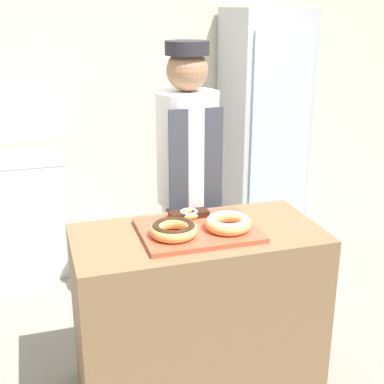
{
  "coord_description": "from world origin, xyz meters",
  "views": [
    {
      "loc": [
        -0.74,
        -2.32,
        1.97
      ],
      "look_at": [
        0.0,
        0.1,
        1.09
      ],
      "focal_mm": 50.0,
      "sensor_mm": 36.0,
      "label": 1
    }
  ],
  "objects_px": {
    "brownie_back_left": "(177,215)",
    "serving_tray": "(198,230)",
    "donut_mini_center": "(189,213)",
    "beverage_fridge": "(262,130)",
    "donut_chocolate_glaze": "(174,229)",
    "brownie_back_right": "(200,213)",
    "chest_freezer": "(10,214)",
    "baker_person": "(188,186)",
    "donut_light_glaze": "(228,222)"
  },
  "relations": [
    {
      "from": "serving_tray",
      "to": "brownie_back_right",
      "type": "distance_m",
      "value": 0.17
    },
    {
      "from": "brownie_back_left",
      "to": "brownie_back_right",
      "type": "relative_size",
      "value": 1.0
    },
    {
      "from": "donut_mini_center",
      "to": "brownie_back_right",
      "type": "height_order",
      "value": "donut_mini_center"
    },
    {
      "from": "brownie_back_right",
      "to": "beverage_fridge",
      "type": "distance_m",
      "value": 1.9
    },
    {
      "from": "donut_chocolate_glaze",
      "to": "beverage_fridge",
      "type": "xyz_separation_m",
      "value": [
        1.26,
        1.79,
        0.02
      ]
    },
    {
      "from": "serving_tray",
      "to": "donut_chocolate_glaze",
      "type": "height_order",
      "value": "donut_chocolate_glaze"
    },
    {
      "from": "brownie_back_right",
      "to": "beverage_fridge",
      "type": "height_order",
      "value": "beverage_fridge"
    },
    {
      "from": "brownie_back_left",
      "to": "chest_freezer",
      "type": "bearing_deg",
      "value": 119.64
    },
    {
      "from": "donut_chocolate_glaze",
      "to": "chest_freezer",
      "type": "height_order",
      "value": "donut_chocolate_glaze"
    },
    {
      "from": "donut_mini_center",
      "to": "brownie_back_right",
      "type": "distance_m",
      "value": 0.06
    },
    {
      "from": "donut_light_glaze",
      "to": "baker_person",
      "type": "bearing_deg",
      "value": 92.27
    },
    {
      "from": "beverage_fridge",
      "to": "donut_light_glaze",
      "type": "bearing_deg",
      "value": -118.74
    },
    {
      "from": "donut_chocolate_glaze",
      "to": "donut_mini_center",
      "type": "xyz_separation_m",
      "value": [
        0.14,
        0.21,
        -0.02
      ]
    },
    {
      "from": "serving_tray",
      "to": "donut_light_glaze",
      "type": "height_order",
      "value": "donut_light_glaze"
    },
    {
      "from": "donut_light_glaze",
      "to": "brownie_back_left",
      "type": "distance_m",
      "value": 0.29
    },
    {
      "from": "brownie_back_right",
      "to": "baker_person",
      "type": "distance_m",
      "value": 0.41
    },
    {
      "from": "brownie_back_right",
      "to": "baker_person",
      "type": "xyz_separation_m",
      "value": [
        0.05,
        0.4,
        0.01
      ]
    },
    {
      "from": "donut_mini_center",
      "to": "baker_person",
      "type": "height_order",
      "value": "baker_person"
    },
    {
      "from": "serving_tray",
      "to": "beverage_fridge",
      "type": "distance_m",
      "value": 2.07
    },
    {
      "from": "donut_chocolate_glaze",
      "to": "donut_mini_center",
      "type": "relative_size",
      "value": 2.1
    },
    {
      "from": "brownie_back_right",
      "to": "chest_freezer",
      "type": "xyz_separation_m",
      "value": [
        -1.03,
        1.59,
        -0.49
      ]
    },
    {
      "from": "donut_light_glaze",
      "to": "chest_freezer",
      "type": "relative_size",
      "value": 0.26
    },
    {
      "from": "donut_mini_center",
      "to": "brownie_back_left",
      "type": "xyz_separation_m",
      "value": [
        -0.06,
        0.0,
        -0.0
      ]
    },
    {
      "from": "brownie_back_left",
      "to": "serving_tray",
      "type": "bearing_deg",
      "value": -68.06
    },
    {
      "from": "brownie_back_left",
      "to": "donut_chocolate_glaze",
      "type": "bearing_deg",
      "value": -110.06
    },
    {
      "from": "brownie_back_right",
      "to": "beverage_fridge",
      "type": "relative_size",
      "value": 0.04
    },
    {
      "from": "donut_light_glaze",
      "to": "beverage_fridge",
      "type": "height_order",
      "value": "beverage_fridge"
    },
    {
      "from": "serving_tray",
      "to": "beverage_fridge",
      "type": "relative_size",
      "value": 0.29
    },
    {
      "from": "baker_person",
      "to": "beverage_fridge",
      "type": "distance_m",
      "value": 1.55
    },
    {
      "from": "donut_mini_center",
      "to": "beverage_fridge",
      "type": "height_order",
      "value": "beverage_fridge"
    },
    {
      "from": "baker_person",
      "to": "donut_chocolate_glaze",
      "type": "bearing_deg",
      "value": -112.42
    },
    {
      "from": "serving_tray",
      "to": "donut_light_glaze",
      "type": "xyz_separation_m",
      "value": [
        0.14,
        -0.05,
        0.05
      ]
    },
    {
      "from": "chest_freezer",
      "to": "donut_light_glaze",
      "type": "bearing_deg",
      "value": -58.42
    },
    {
      "from": "donut_light_glaze",
      "to": "brownie_back_right",
      "type": "relative_size",
      "value": 2.91
    },
    {
      "from": "donut_chocolate_glaze",
      "to": "donut_mini_center",
      "type": "height_order",
      "value": "donut_chocolate_glaze"
    },
    {
      "from": "serving_tray",
      "to": "chest_freezer",
      "type": "bearing_deg",
      "value": 119.0
    },
    {
      "from": "baker_person",
      "to": "beverage_fridge",
      "type": "relative_size",
      "value": 0.91
    },
    {
      "from": "donut_light_glaze",
      "to": "baker_person",
      "type": "distance_m",
      "value": 0.61
    },
    {
      "from": "serving_tray",
      "to": "brownie_back_left",
      "type": "height_order",
      "value": "brownie_back_left"
    },
    {
      "from": "chest_freezer",
      "to": "donut_chocolate_glaze",
      "type": "bearing_deg",
      "value": -65.29
    },
    {
      "from": "donut_light_glaze",
      "to": "chest_freezer",
      "type": "height_order",
      "value": "donut_light_glaze"
    },
    {
      "from": "donut_chocolate_glaze",
      "to": "donut_light_glaze",
      "type": "bearing_deg",
      "value": 0.0
    },
    {
      "from": "serving_tray",
      "to": "baker_person",
      "type": "bearing_deg",
      "value": 78.44
    },
    {
      "from": "donut_light_glaze",
      "to": "brownie_back_right",
      "type": "xyz_separation_m",
      "value": [
        -0.08,
        0.21,
        -0.02
      ]
    },
    {
      "from": "donut_light_glaze",
      "to": "baker_person",
      "type": "relative_size",
      "value": 0.13
    },
    {
      "from": "chest_freezer",
      "to": "baker_person",
      "type": "bearing_deg",
      "value": -47.58
    },
    {
      "from": "donut_light_glaze",
      "to": "brownie_back_left",
      "type": "xyz_separation_m",
      "value": [
        -0.2,
        0.21,
        -0.02
      ]
    },
    {
      "from": "baker_person",
      "to": "chest_freezer",
      "type": "bearing_deg",
      "value": 132.42
    },
    {
      "from": "donut_mini_center",
      "to": "chest_freezer",
      "type": "bearing_deg",
      "value": 121.32
    },
    {
      "from": "donut_chocolate_glaze",
      "to": "brownie_back_right",
      "type": "distance_m",
      "value": 0.29
    }
  ]
}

